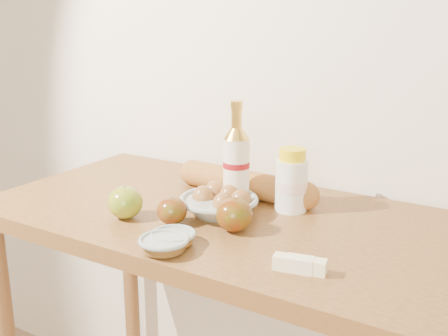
{
  "coord_description": "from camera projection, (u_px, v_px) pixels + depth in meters",
  "views": [
    {
      "loc": [
        0.64,
        0.12,
        1.37
      ],
      "look_at": [
        0.0,
        1.15,
        1.02
      ],
      "focal_mm": 45.0,
      "sensor_mm": 36.0,
      "label": 1
    }
  ],
  "objects": [
    {
      "name": "back_wall",
      "position": [
        295.0,
        34.0,
        1.48
      ],
      "size": [
        3.5,
        0.02,
        2.6
      ],
      "primitive_type": "cube",
      "color": "white",
      "rests_on": "ground"
    },
    {
      "name": "table",
      "position": [
        231.0,
        262.0,
        1.36
      ],
      "size": [
        1.2,
        0.6,
        0.9
      ],
      "color": "olive",
      "rests_on": "ground"
    },
    {
      "name": "bourbon_bottle",
      "position": [
        236.0,
        165.0,
        1.34
      ],
      "size": [
        0.08,
        0.08,
        0.26
      ],
      "rotation": [
        0.0,
        0.0,
        -0.42
      ],
      "color": "white",
      "rests_on": "table"
    },
    {
      "name": "cream_bottle",
      "position": [
        292.0,
        182.0,
        1.33
      ],
      "size": [
        0.08,
        0.08,
        0.15
      ],
      "rotation": [
        0.0,
        0.0,
        -0.1
      ],
      "color": "white",
      "rests_on": "table"
    },
    {
      "name": "egg_bowl",
      "position": [
        220.0,
        203.0,
        1.32
      ],
      "size": [
        0.23,
        0.23,
        0.07
      ],
      "rotation": [
        0.0,
        0.0,
        -0.27
      ],
      "color": "#96A4A0",
      "rests_on": "table"
    },
    {
      "name": "baguette",
      "position": [
        245.0,
        183.0,
        1.44
      ],
      "size": [
        0.41,
        0.09,
        0.07
      ],
      "rotation": [
        0.0,
        0.0,
        -0.05
      ],
      "color": "#C2823B",
      "rests_on": "table"
    },
    {
      "name": "apple_yellowgreen",
      "position": [
        125.0,
        202.0,
        1.29
      ],
      "size": [
        0.09,
        0.09,
        0.08
      ],
      "rotation": [
        0.0,
        0.0,
        0.18
      ],
      "color": "#A49120",
      "rests_on": "table"
    },
    {
      "name": "apple_redgreen_front",
      "position": [
        172.0,
        211.0,
        1.25
      ],
      "size": [
        0.07,
        0.07,
        0.06
      ],
      "rotation": [
        0.0,
        0.0,
        -0.07
      ],
      "color": "maroon",
      "rests_on": "table"
    },
    {
      "name": "apple_redgreen_right",
      "position": [
        234.0,
        215.0,
        1.21
      ],
      "size": [
        0.09,
        0.09,
        0.07
      ],
      "rotation": [
        0.0,
        0.0,
        0.09
      ],
      "color": "maroon",
      "rests_on": "table"
    },
    {
      "name": "sugar_bowl",
      "position": [
        164.0,
        244.0,
        1.11
      ],
      "size": [
        0.12,
        0.12,
        0.03
      ],
      "rotation": [
        0.0,
        0.0,
        0.15
      ],
      "color": "#93A09C",
      "rests_on": "table"
    },
    {
      "name": "syrup_bowl",
      "position": [
        173.0,
        238.0,
        1.15
      ],
      "size": [
        0.13,
        0.13,
        0.03
      ],
      "rotation": [
        0.0,
        0.0,
        -0.39
      ],
      "color": "#8F9C97",
      "rests_on": "table"
    },
    {
      "name": "butter_stick",
      "position": [
        300.0,
        265.0,
        1.03
      ],
      "size": [
        0.1,
        0.05,
        0.03
      ],
      "rotation": [
        0.0,
        0.0,
        0.21
      ],
      "color": "#FFFAC5",
      "rests_on": "table"
    }
  ]
}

